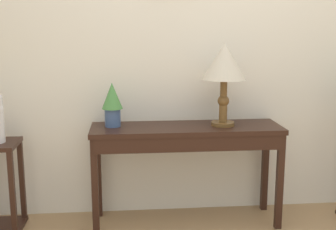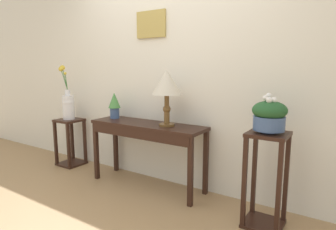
% 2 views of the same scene
% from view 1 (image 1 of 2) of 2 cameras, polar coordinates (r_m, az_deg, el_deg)
% --- Properties ---
extents(back_wall_with_art, '(9.00, 0.13, 2.80)m').
position_cam_1_polar(back_wall_with_art, '(3.31, 4.13, 11.18)').
color(back_wall_with_art, silver).
rests_on(back_wall_with_art, ground).
extents(console_table, '(1.34, 0.40, 0.73)m').
position_cam_1_polar(console_table, '(3.08, 2.47, -3.36)').
color(console_table, black).
rests_on(console_table, ground).
extents(table_lamp, '(0.31, 0.31, 0.58)m').
position_cam_1_polar(table_lamp, '(3.06, 7.38, 6.50)').
color(table_lamp, brown).
rests_on(table_lamp, console_table).
extents(potted_plant_on_console, '(0.14, 0.14, 0.31)m').
position_cam_1_polar(potted_plant_on_console, '(3.06, -7.31, 1.68)').
color(potted_plant_on_console, '#3D5684').
rests_on(potted_plant_on_console, console_table).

